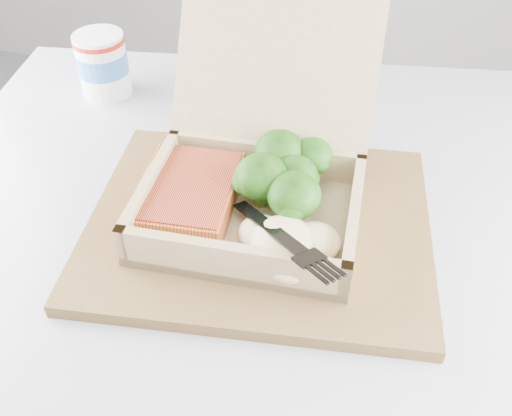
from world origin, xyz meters
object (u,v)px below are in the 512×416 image
(cafe_table, at_px, (254,345))
(serving_tray, at_px, (259,224))
(takeout_container, at_px, (259,162))
(paper_cup, at_px, (103,63))

(cafe_table, height_order, serving_tray, serving_tray)
(takeout_container, relative_size, paper_cup, 3.24)
(cafe_table, distance_m, paper_cup, 0.41)
(cafe_table, xyz_separation_m, takeout_container, (-0.01, 0.05, 0.24))
(takeout_container, height_order, paper_cup, takeout_container)
(cafe_table, xyz_separation_m, paper_cup, (-0.27, 0.21, 0.23))
(cafe_table, bearing_deg, paper_cup, 142.65)
(paper_cup, bearing_deg, takeout_container, -31.44)
(cafe_table, distance_m, serving_tray, 0.19)
(serving_tray, xyz_separation_m, takeout_container, (-0.01, 0.03, 0.05))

